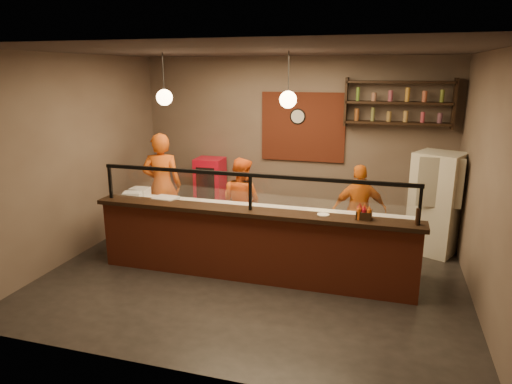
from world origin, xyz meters
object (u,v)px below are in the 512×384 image
(red_cooler, at_px, (210,189))
(condiment_caddy, at_px, (364,215))
(wall_clock, at_px, (298,116))
(cook_left, at_px, (162,186))
(cook_right, at_px, (359,211))
(cook_mid, at_px, (241,201))
(pepper_mill, at_px, (417,217))
(pizza_dough, at_px, (319,214))
(fridge, at_px, (436,203))

(red_cooler, bearing_deg, condiment_caddy, -39.05)
(wall_clock, height_order, cook_left, wall_clock)
(cook_right, bearing_deg, condiment_caddy, 81.08)
(cook_left, xyz_separation_m, cook_right, (3.46, 0.10, -0.19))
(cook_mid, bearing_deg, cook_left, 22.83)
(cook_mid, bearing_deg, condiment_caddy, 169.58)
(cook_mid, xyz_separation_m, cook_right, (1.98, 0.05, -0.01))
(cook_left, relative_size, red_cooler, 1.50)
(cook_right, xyz_separation_m, condiment_caddy, (0.14, -1.36, 0.36))
(cook_left, relative_size, pepper_mill, 8.71)
(cook_left, relative_size, pizza_dough, 3.31)
(fridge, distance_m, pizza_dough, 2.18)
(pizza_dough, distance_m, condiment_caddy, 0.85)
(pepper_mill, bearing_deg, cook_mid, 153.82)
(pizza_dough, bearing_deg, condiment_caddy, -37.49)
(wall_clock, xyz_separation_m, pepper_mill, (2.10, -2.78, -0.93))
(pepper_mill, bearing_deg, cook_right, 119.21)
(wall_clock, xyz_separation_m, fridge, (2.50, -0.87, -1.26))
(fridge, xyz_separation_m, red_cooler, (-4.19, 0.56, -0.21))
(cook_left, bearing_deg, cook_mid, 163.56)
(fridge, bearing_deg, cook_right, -132.72)
(cook_left, bearing_deg, red_cooler, -129.70)
(cook_left, relative_size, fridge, 1.13)
(cook_mid, relative_size, pizza_dough, 2.68)
(cook_mid, relative_size, fridge, 0.91)
(cook_left, relative_size, cook_mid, 1.24)
(wall_clock, height_order, pizza_dough, wall_clock)
(pepper_mill, bearing_deg, fridge, 78.19)
(wall_clock, relative_size, red_cooler, 0.24)
(cook_mid, bearing_deg, wall_clock, -94.11)
(red_cooler, distance_m, condiment_caddy, 3.99)
(cook_mid, bearing_deg, fridge, -148.95)
(cook_right, xyz_separation_m, red_cooler, (-3.00, 1.06, -0.12))
(cook_right, bearing_deg, fridge, -172.11)
(fridge, height_order, condiment_caddy, fridge)
(cook_right, xyz_separation_m, pepper_mill, (0.79, -1.42, 0.42))
(fridge, bearing_deg, cook_left, -148.03)
(fridge, bearing_deg, wall_clock, -174.49)
(cook_right, height_order, condiment_caddy, cook_right)
(cook_mid, xyz_separation_m, condiment_caddy, (2.12, -1.30, 0.35))
(fridge, height_order, pepper_mill, fridge)
(cook_left, xyz_separation_m, pepper_mill, (4.25, -1.32, 0.22))
(cook_mid, height_order, fridge, fridge)
(cook_left, distance_m, pizza_dough, 3.04)
(red_cooler, bearing_deg, pizza_dough, -39.07)
(fridge, xyz_separation_m, condiment_caddy, (-1.06, -1.85, 0.27))
(wall_clock, height_order, cook_mid, wall_clock)
(condiment_caddy, bearing_deg, wall_clock, 117.94)
(cook_mid, distance_m, pepper_mill, 3.11)
(pizza_dough, height_order, pepper_mill, pepper_mill)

